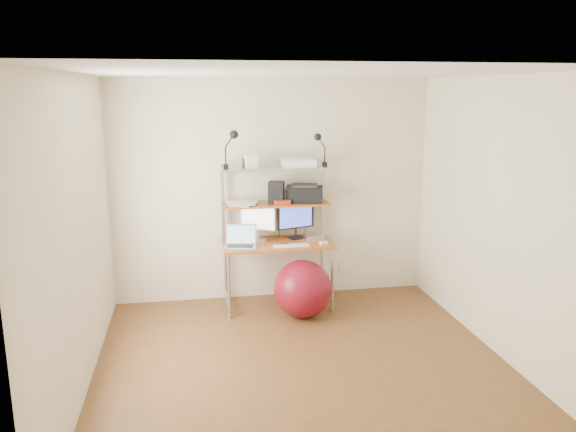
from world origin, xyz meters
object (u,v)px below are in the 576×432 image
monitor_silver (258,220)px  laptop (241,242)px  monitor_black (296,219)px  exercise_ball (303,289)px  printer (304,194)px

monitor_silver → laptop: monitor_silver is taller
laptop → monitor_black: bearing=32.7°
monitor_black → exercise_ball: 0.81m
printer → laptop: bearing=-147.3°
monitor_silver → exercise_ball: size_ratio=0.71×
laptop → printer: bearing=31.6°
monitor_black → exercise_ball: (-0.01, -0.48, -0.66)m
laptop → printer: size_ratio=0.82×
laptop → printer: 0.91m
monitor_silver → monitor_black: monitor_black is taller
exercise_ball → laptop: bearing=158.4°
monitor_silver → printer: (0.53, 0.05, 0.27)m
exercise_ball → monitor_silver: bearing=132.7°
monitor_black → exercise_ball: bearing=-109.8°
monitor_black → monitor_silver: bearing=166.1°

